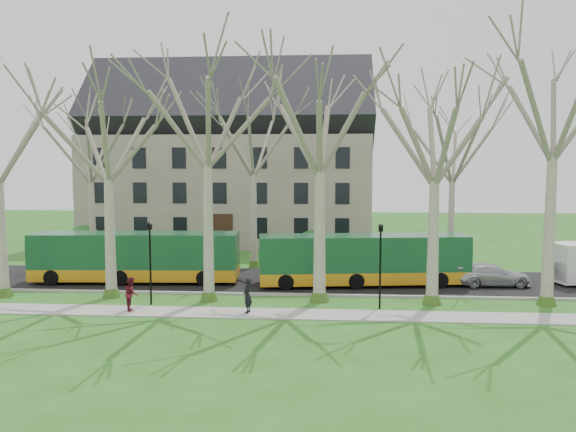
# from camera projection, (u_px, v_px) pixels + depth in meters

# --- Properties ---
(ground) EXTENTS (120.00, 120.00, 0.00)m
(ground) POSITION_uv_depth(u_px,v_px,m) (266.00, 302.00, 30.25)
(ground) COLOR #2D5C1A
(ground) RESTS_ON ground
(sidewalk) EXTENTS (70.00, 2.00, 0.06)m
(sidewalk) POSITION_uv_depth(u_px,v_px,m) (260.00, 313.00, 27.76)
(sidewalk) COLOR gray
(sidewalk) RESTS_ON ground
(road) EXTENTS (80.00, 8.00, 0.06)m
(road) POSITION_uv_depth(u_px,v_px,m) (276.00, 281.00, 35.71)
(road) COLOR black
(road) RESTS_ON ground
(curb) EXTENTS (80.00, 0.25, 0.14)m
(curb) POSITION_uv_depth(u_px,v_px,m) (269.00, 294.00, 31.73)
(curb) COLOR #A5A39E
(curb) RESTS_ON ground
(building) EXTENTS (26.50, 12.20, 16.00)m
(building) POSITION_uv_depth(u_px,v_px,m) (231.00, 158.00, 53.81)
(building) COLOR gray
(building) RESTS_ON ground
(tree_row_verge) EXTENTS (49.00, 7.00, 14.00)m
(tree_row_verge) POSITION_uv_depth(u_px,v_px,m) (266.00, 172.00, 29.93)
(tree_row_verge) COLOR gray
(tree_row_verge) RESTS_ON ground
(tree_row_far) EXTENTS (33.00, 7.00, 12.00)m
(tree_row_far) POSITION_uv_depth(u_px,v_px,m) (264.00, 184.00, 40.74)
(tree_row_far) COLOR gray
(tree_row_far) RESTS_ON ground
(lamp_row) EXTENTS (36.22, 0.22, 4.30)m
(lamp_row) POSITION_uv_depth(u_px,v_px,m) (264.00, 258.00, 29.03)
(lamp_row) COLOR black
(lamp_row) RESTS_ON ground
(hedges) EXTENTS (30.60, 8.60, 2.00)m
(hedges) POSITION_uv_depth(u_px,v_px,m) (227.00, 246.00, 44.41)
(hedges) COLOR #195A23
(hedges) RESTS_ON ground
(bus_lead) EXTENTS (12.89, 3.39, 3.19)m
(bus_lead) POSITION_uv_depth(u_px,v_px,m) (136.00, 256.00, 35.18)
(bus_lead) COLOR #164D2A
(bus_lead) RESTS_ON road
(bus_follow) EXTENTS (12.87, 4.30, 3.16)m
(bus_follow) POSITION_uv_depth(u_px,v_px,m) (363.00, 259.00, 34.21)
(bus_follow) COLOR #164D2A
(bus_follow) RESTS_ON road
(sedan) EXTENTS (4.70, 2.16, 1.33)m
(sedan) POSITION_uv_depth(u_px,v_px,m) (491.00, 275.00, 34.06)
(sedan) COLOR #B3B3B8
(sedan) RESTS_ON road
(pedestrian_a) EXTENTS (0.47, 0.67, 1.74)m
(pedestrian_a) POSITION_uv_depth(u_px,v_px,m) (247.00, 295.00, 27.73)
(pedestrian_a) COLOR black
(pedestrian_a) RESTS_ON sidewalk
(pedestrian_b) EXTENTS (0.89, 0.99, 1.68)m
(pedestrian_b) POSITION_uv_depth(u_px,v_px,m) (131.00, 294.00, 28.21)
(pedestrian_b) COLOR #58141F
(pedestrian_b) RESTS_ON sidewalk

